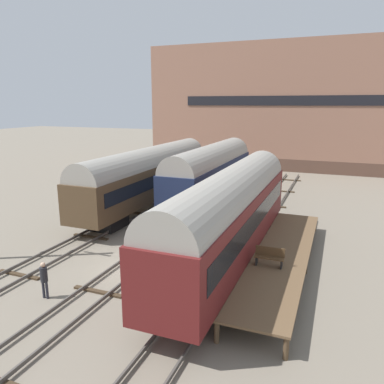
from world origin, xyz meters
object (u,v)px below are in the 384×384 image
object	(u,v)px
train_car_maroon	(230,211)
bench	(270,256)
train_car_brown	(149,173)
train_car_navy	(211,172)
person_worker	(44,277)

from	to	relation	value
train_car_maroon	bench	distance (m)	3.20
train_car_brown	train_car_navy	distance (m)	5.16
train_car_maroon	bench	bearing A→B (deg)	-30.71
train_car_maroon	person_worker	bearing A→B (deg)	-135.86
train_car_navy	bench	world-z (taller)	train_car_navy
train_car_maroon	bench	size ratio (longest dim) A/B	12.14
train_car_navy	train_car_brown	bearing A→B (deg)	-159.28
train_car_maroon	train_car_navy	distance (m)	11.93
train_car_navy	train_car_maroon	bearing A→B (deg)	-66.16
train_car_maroon	train_car_navy	bearing A→B (deg)	113.84
train_car_navy	person_worker	size ratio (longest dim) A/B	8.68
train_car_navy	bench	bearing A→B (deg)	-59.70
train_car_brown	train_car_maroon	world-z (taller)	train_car_maroon
bench	person_worker	xyz separation A→B (m)	(-9.11, -5.11, -0.40)
train_car_navy	person_worker	world-z (taller)	train_car_navy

